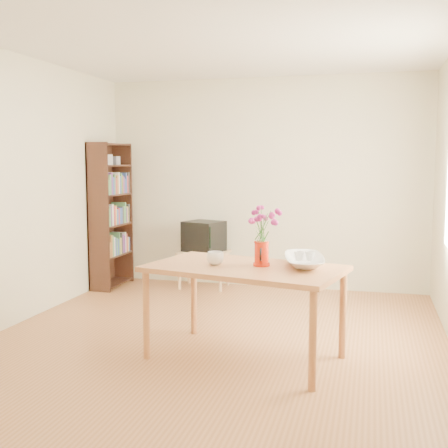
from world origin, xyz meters
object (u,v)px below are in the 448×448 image
(pitcher, at_px, (262,255))
(mug, at_px, (215,258))
(bowl, at_px, (304,238))
(table, at_px, (245,275))
(television, at_px, (204,236))

(pitcher, distance_m, mug, 0.37)
(pitcher, height_order, bowl, bowl)
(pitcher, height_order, mug, pitcher)
(table, height_order, television, television)
(pitcher, relative_size, bowl, 0.45)
(mug, bearing_deg, bowl, 169.78)
(television, bearing_deg, pitcher, -43.89)
(bowl, xyz_separation_m, television, (-1.50, 2.21, -0.32))
(table, height_order, bowl, bowl)
(pitcher, bearing_deg, mug, -178.15)
(mug, distance_m, television, 2.52)
(table, relative_size, bowl, 3.59)
(mug, bearing_deg, pitcher, 164.25)
(bowl, distance_m, television, 2.69)
(television, bearing_deg, table, -46.80)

